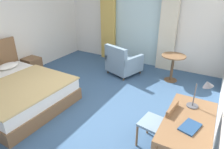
{
  "coord_description": "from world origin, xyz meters",
  "views": [
    {
      "loc": [
        2.3,
        -2.78,
        2.36
      ],
      "look_at": [
        0.63,
        0.11,
        0.81
      ],
      "focal_mm": 31.28,
      "sensor_mm": 36.0,
      "label": 1
    }
  ],
  "objects_px": {
    "writing_desk": "(188,125)",
    "armchair_by_window": "(123,63)",
    "desk_chair": "(161,123)",
    "closed_book": "(190,127)",
    "round_cafe_table": "(173,62)",
    "nightstand": "(32,66)",
    "bed": "(13,91)",
    "desk_lamp": "(204,89)"
  },
  "relations": [
    {
      "from": "desk_lamp",
      "to": "closed_book",
      "type": "bearing_deg",
      "value": -94.52
    },
    {
      "from": "round_cafe_table",
      "to": "nightstand",
      "type": "bearing_deg",
      "value": -157.22
    },
    {
      "from": "desk_lamp",
      "to": "round_cafe_table",
      "type": "bearing_deg",
      "value": 112.15
    },
    {
      "from": "writing_desk",
      "to": "round_cafe_table",
      "type": "height_order",
      "value": "writing_desk"
    },
    {
      "from": "armchair_by_window",
      "to": "desk_chair",
      "type": "bearing_deg",
      "value": -51.45
    },
    {
      "from": "writing_desk",
      "to": "round_cafe_table",
      "type": "bearing_deg",
      "value": 107.87
    },
    {
      "from": "desk_lamp",
      "to": "round_cafe_table",
      "type": "xyz_separation_m",
      "value": [
        -0.91,
        2.22,
        -0.54
      ]
    },
    {
      "from": "writing_desk",
      "to": "desk_chair",
      "type": "xyz_separation_m",
      "value": [
        -0.38,
        0.1,
        -0.19
      ]
    },
    {
      "from": "desk_lamp",
      "to": "writing_desk",
      "type": "bearing_deg",
      "value": -101.89
    },
    {
      "from": "desk_lamp",
      "to": "bed",
      "type": "bearing_deg",
      "value": -171.14
    },
    {
      "from": "desk_chair",
      "to": "round_cafe_table",
      "type": "xyz_separation_m",
      "value": [
        -0.45,
        2.48,
        0.05
      ]
    },
    {
      "from": "writing_desk",
      "to": "round_cafe_table",
      "type": "distance_m",
      "value": 2.71
    },
    {
      "from": "writing_desk",
      "to": "desk_lamp",
      "type": "height_order",
      "value": "desk_lamp"
    },
    {
      "from": "desk_chair",
      "to": "closed_book",
      "type": "relative_size",
      "value": 2.82
    },
    {
      "from": "desk_chair",
      "to": "closed_book",
      "type": "distance_m",
      "value": 0.57
    },
    {
      "from": "bed",
      "to": "armchair_by_window",
      "type": "bearing_deg",
      "value": 61.58
    },
    {
      "from": "writing_desk",
      "to": "armchair_by_window",
      "type": "bearing_deg",
      "value": 132.87
    },
    {
      "from": "desk_lamp",
      "to": "round_cafe_table",
      "type": "distance_m",
      "value": 2.46
    },
    {
      "from": "nightstand",
      "to": "writing_desk",
      "type": "height_order",
      "value": "writing_desk"
    },
    {
      "from": "writing_desk",
      "to": "desk_chair",
      "type": "relative_size",
      "value": 1.47
    },
    {
      "from": "bed",
      "to": "nightstand",
      "type": "distance_m",
      "value": 1.57
    },
    {
      "from": "armchair_by_window",
      "to": "desk_lamp",
      "type": "bearing_deg",
      "value": -41.43
    },
    {
      "from": "writing_desk",
      "to": "nightstand",
      "type": "bearing_deg",
      "value": 166.5
    },
    {
      "from": "armchair_by_window",
      "to": "round_cafe_table",
      "type": "height_order",
      "value": "armchair_by_window"
    },
    {
      "from": "bed",
      "to": "round_cafe_table",
      "type": "bearing_deg",
      "value": 46.08
    },
    {
      "from": "closed_book",
      "to": "armchair_by_window",
      "type": "bearing_deg",
      "value": 146.87
    },
    {
      "from": "writing_desk",
      "to": "armchair_by_window",
      "type": "xyz_separation_m",
      "value": [
        -2.15,
        2.31,
        -0.31
      ]
    },
    {
      "from": "desk_lamp",
      "to": "armchair_by_window",
      "type": "height_order",
      "value": "desk_lamp"
    },
    {
      "from": "armchair_by_window",
      "to": "nightstand",
      "type": "bearing_deg",
      "value": -151.33
    },
    {
      "from": "closed_book",
      "to": "bed",
      "type": "bearing_deg",
      "value": -163.8
    },
    {
      "from": "nightstand",
      "to": "round_cafe_table",
      "type": "bearing_deg",
      "value": 22.78
    },
    {
      "from": "bed",
      "to": "desk_lamp",
      "type": "bearing_deg",
      "value": 8.86
    },
    {
      "from": "nightstand",
      "to": "writing_desk",
      "type": "distance_m",
      "value": 4.58
    },
    {
      "from": "bed",
      "to": "writing_desk",
      "type": "bearing_deg",
      "value": 3.36
    },
    {
      "from": "desk_chair",
      "to": "closed_book",
      "type": "xyz_separation_m",
      "value": [
        0.41,
        -0.26,
        0.29
      ]
    },
    {
      "from": "nightstand",
      "to": "round_cafe_table",
      "type": "height_order",
      "value": "round_cafe_table"
    },
    {
      "from": "closed_book",
      "to": "writing_desk",
      "type": "bearing_deg",
      "value": 117.32
    },
    {
      "from": "nightstand",
      "to": "closed_book",
      "type": "xyz_separation_m",
      "value": [
        4.47,
        -1.22,
        0.53
      ]
    },
    {
      "from": "desk_chair",
      "to": "desk_lamp",
      "type": "xyz_separation_m",
      "value": [
        0.45,
        0.26,
        0.59
      ]
    },
    {
      "from": "desk_chair",
      "to": "nightstand",
      "type": "bearing_deg",
      "value": 166.56
    },
    {
      "from": "nightstand",
      "to": "desk_lamp",
      "type": "distance_m",
      "value": 4.64
    },
    {
      "from": "desk_chair",
      "to": "desk_lamp",
      "type": "distance_m",
      "value": 0.79
    }
  ]
}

